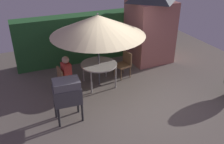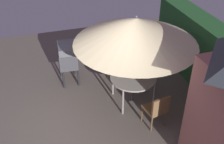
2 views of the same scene
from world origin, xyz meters
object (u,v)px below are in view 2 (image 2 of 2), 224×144
at_px(patio_table, 133,79).
at_px(patio_umbrella, 136,31).
at_px(chair_far_side, 157,108).
at_px(person_in_red, 116,56).
at_px(bbq_grill, 67,56).
at_px(chair_near_shed, 115,62).

distance_m(patio_table, patio_umbrella, 1.35).
distance_m(chair_far_side, person_in_red, 2.16).
bearing_deg(patio_umbrella, patio_table, -63.43).
bearing_deg(bbq_grill, person_in_red, 76.96).
distance_m(patio_table, chair_far_side, 1.06).
xyz_separation_m(bbq_grill, chair_near_shed, (0.22, 1.31, -0.33)).
distance_m(chair_near_shed, chair_far_side, 2.23).
distance_m(patio_umbrella, chair_near_shed, 1.94).
bearing_deg(chair_far_side, patio_table, -168.90).
height_order(patio_table, chair_far_side, chair_far_side).
bearing_deg(chair_near_shed, person_in_red, 6.01).
bearing_deg(bbq_grill, chair_near_shed, 80.45).
xyz_separation_m(patio_table, person_in_red, (-1.10, -0.12, 0.08)).
distance_m(patio_table, chair_near_shed, 1.20).
distance_m(bbq_grill, person_in_red, 1.36).
bearing_deg(bbq_grill, chair_far_side, 33.99).
bearing_deg(patio_umbrella, chair_near_shed, -173.99).
bearing_deg(person_in_red, chair_near_shed, -173.99).
height_order(chair_near_shed, chair_far_side, same).
bearing_deg(chair_near_shed, bbq_grill, -99.55).
xyz_separation_m(bbq_grill, person_in_red, (0.31, 1.32, -0.06)).
xyz_separation_m(patio_table, chair_far_side, (1.03, 0.20, -0.18)).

